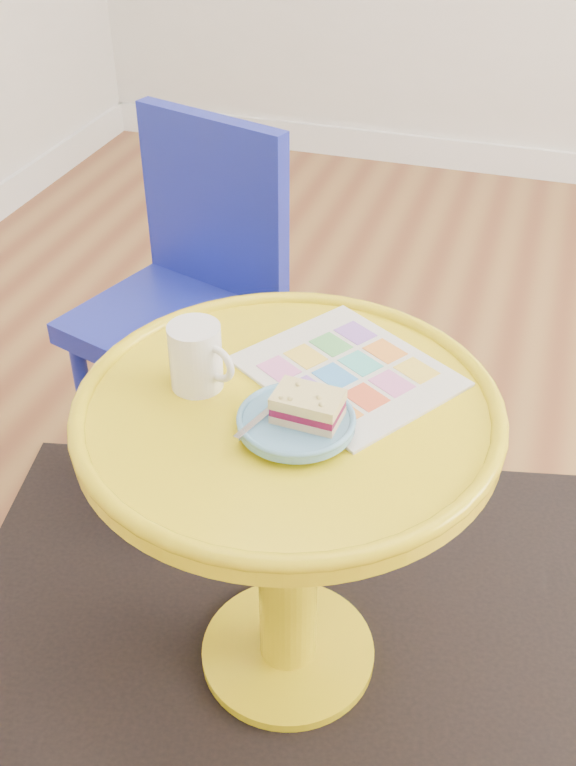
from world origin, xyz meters
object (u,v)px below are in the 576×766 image
(chair, at_px, (189,289))
(plate, at_px, (296,422))
(side_table, at_px, (288,489))
(mug, at_px, (197,355))
(newspaper, at_px, (348,371))

(chair, height_order, plate, chair)
(side_table, distance_m, mug, 0.26)
(chair, bearing_deg, mug, -46.92)
(chair, height_order, mug, chair)
(newspaper, bearing_deg, plate, -68.99)
(side_table, height_order, newspaper, newspaper)
(side_table, relative_size, mug, 5.67)
(side_table, height_order, chair, chair)
(plate, bearing_deg, mug, 161.03)
(side_table, distance_m, newspaper, 0.21)
(chair, xyz_separation_m, plate, (0.40, -0.53, 0.15))
(side_table, xyz_separation_m, chair, (-0.37, 0.48, 0.03))
(side_table, xyz_separation_m, mug, (-0.14, 0.01, 0.22))
(side_table, height_order, plate, plate)
(newspaper, relative_size, plate, 1.78)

